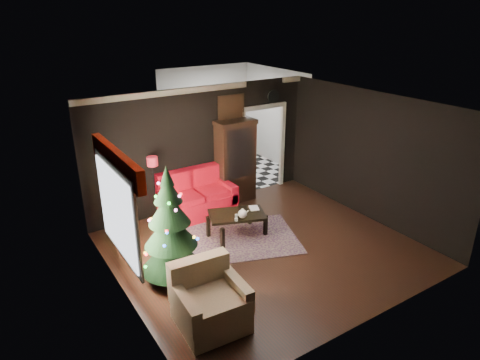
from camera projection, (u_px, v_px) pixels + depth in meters
floor at (265, 249)px, 8.33m from camera, size 5.50×5.50×0.00m
ceiling at (268, 107)px, 7.28m from camera, size 5.50×5.50×0.00m
wall_back at (202, 148)px, 9.75m from camera, size 5.50×0.00×5.50m
wall_front at (374, 242)px, 5.85m from camera, size 5.50×0.00×5.50m
wall_left at (119, 221)px, 6.43m from camera, size 0.00×5.50×5.50m
wall_right at (370, 157)px, 9.18m from camera, size 0.00×5.50×5.50m
doorway at (262, 150)px, 10.73m from camera, size 1.10×0.10×2.10m
left_window at (117, 212)px, 6.58m from camera, size 0.05×1.60×1.40m
valance at (116, 161)px, 6.31m from camera, size 0.12×2.10×0.35m
kitchen_floor at (232, 171)px, 12.30m from camera, size 3.00×3.00×0.00m
kitchen_window at (206, 103)px, 12.79m from camera, size 0.70×0.06×0.70m
rug at (239, 239)px, 8.69m from camera, size 2.76×2.37×0.01m
loveseat at (197, 194)px, 9.54m from camera, size 1.70×0.90×1.00m
curio_cabinet at (235, 163)px, 10.12m from camera, size 0.90×0.45×1.90m
floor_lamp at (155, 189)px, 8.97m from camera, size 0.31×0.31×1.43m
christmas_tree at (170, 227)px, 6.97m from camera, size 1.28×1.28×2.00m
armchair at (211, 299)px, 6.18m from camera, size 1.05×1.05×1.01m
coffee_table at (237, 224)px, 8.72m from camera, size 1.28×1.02×0.50m
teapot at (242, 214)px, 8.40m from camera, size 0.22×0.22×0.19m
cup_a at (236, 219)px, 8.32m from camera, size 0.08×0.08×0.06m
cup_b at (236, 216)px, 8.48m from camera, size 0.07×0.07×0.05m
book at (250, 203)px, 8.77m from camera, size 0.18×0.09×0.25m
wall_clock at (273, 96)px, 10.32m from camera, size 0.32×0.32×0.06m
painting at (231, 107)px, 9.77m from camera, size 0.62×0.05×0.52m
kitchen_counter at (211, 145)px, 13.07m from camera, size 1.80×0.60×0.90m
kitchen_table at (228, 164)px, 11.77m from camera, size 0.70×0.70×0.75m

